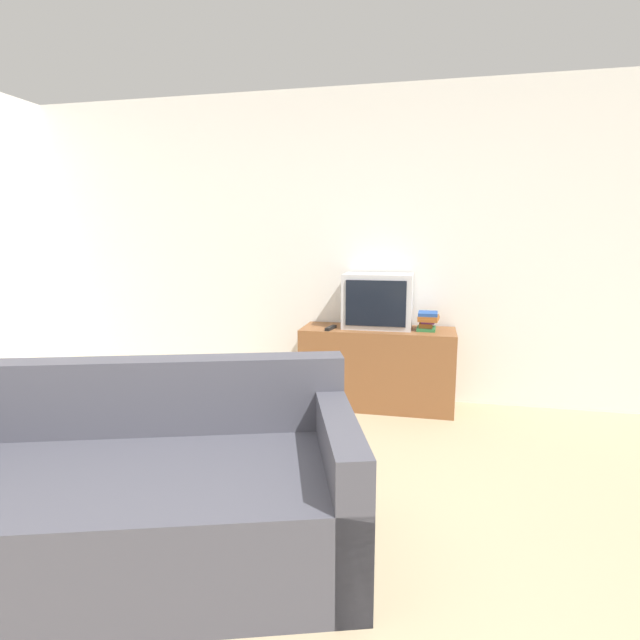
% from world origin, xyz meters
% --- Properties ---
extents(wall_back, '(9.00, 0.06, 2.60)m').
position_xyz_m(wall_back, '(0.00, 3.03, 1.30)').
color(wall_back, white).
rests_on(wall_back, ground_plane).
extents(tv_stand, '(1.24, 0.44, 0.65)m').
position_xyz_m(tv_stand, '(0.21, 2.76, 0.33)').
color(tv_stand, brown).
rests_on(tv_stand, ground_plane).
extents(television, '(0.55, 0.34, 0.44)m').
position_xyz_m(television, '(0.20, 2.81, 0.88)').
color(television, silver).
rests_on(television, tv_stand).
extents(couch, '(2.20, 1.50, 0.81)m').
position_xyz_m(couch, '(-0.66, 0.53, 0.28)').
color(couch, '#474751').
rests_on(couch, ground_plane).
extents(book_stack, '(0.18, 0.23, 0.15)m').
position_xyz_m(book_stack, '(0.60, 2.78, 0.73)').
color(book_stack, '#2D753D').
rests_on(book_stack, tv_stand).
extents(remote_on_stand, '(0.07, 0.18, 0.02)m').
position_xyz_m(remote_on_stand, '(-0.16, 2.64, 0.67)').
color(remote_on_stand, black).
rests_on(remote_on_stand, tv_stand).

